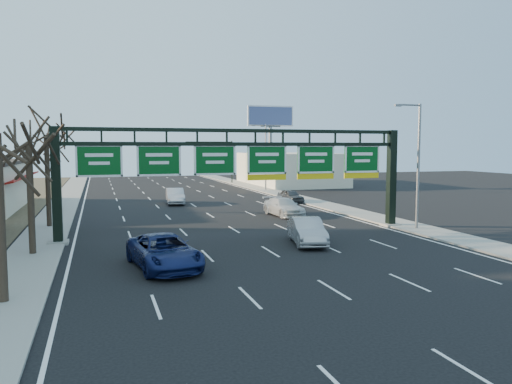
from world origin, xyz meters
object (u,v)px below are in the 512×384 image
object	(u,v)px
car_blue_suv	(164,252)
car_white_wagon	(284,207)
car_silver_sedan	(307,231)
sign_gantry	(244,167)

from	to	relation	value
car_blue_suv	car_white_wagon	xyz separation A→B (m)	(12.34, 15.99, -0.06)
car_silver_sedan	car_white_wagon	size ratio (longest dim) A/B	0.93
car_blue_suv	car_silver_sedan	bearing A→B (deg)	13.22
sign_gantry	car_white_wagon	size ratio (longest dim) A/B	4.66
sign_gantry	car_blue_suv	world-z (taller)	sign_gantry
sign_gantry	car_silver_sedan	bearing A→B (deg)	-59.12
car_silver_sedan	car_white_wagon	world-z (taller)	car_silver_sedan
car_white_wagon	car_blue_suv	bearing A→B (deg)	-132.52
car_blue_suv	car_white_wagon	size ratio (longest dim) A/B	1.12
sign_gantry	car_silver_sedan	world-z (taller)	sign_gantry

